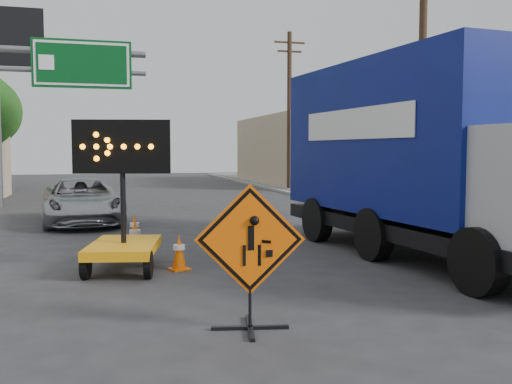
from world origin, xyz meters
name	(u,v)px	position (x,y,z in m)	size (l,w,h in m)	color
ground	(288,324)	(0.00, 0.00, 0.00)	(100.00, 100.00, 0.00)	#2D2D30
curb_right	(338,204)	(7.20, 15.00, 0.06)	(0.40, 60.00, 0.12)	gray
sidewalk_right	(388,202)	(9.50, 15.00, 0.07)	(4.00, 60.00, 0.15)	gray
building_right_far	(330,150)	(13.00, 30.00, 2.30)	(10.00, 14.00, 4.60)	tan
highway_gantry	(49,83)	(-4.43, 17.96, 5.07)	(6.18, 0.38, 6.90)	slate
utility_pole_near	(422,80)	(8.00, 10.00, 4.68)	(1.80, 0.26, 9.00)	#432C1C
utility_pole_far	(289,109)	(8.00, 24.00, 4.68)	(1.80, 0.26, 9.00)	#432C1C
construction_sign	(250,254)	(-0.55, -0.07, 1.01)	(1.42, 1.01, 1.91)	black
arrow_board	(124,237)	(-2.01, 4.07, 0.65)	(1.83, 2.26, 2.92)	#FDA20E
pickup_truck	(82,201)	(-3.03, 11.77, 0.71)	(2.36, 5.13, 1.42)	#A7AAAE
box_truck	(427,168)	(4.44, 3.84, 1.96)	(3.51, 9.29, 4.31)	black
cone_a	(179,252)	(-0.96, 3.89, 0.35)	(0.45, 0.45, 0.70)	#FE6005
cone_b	(135,237)	(-1.70, 5.91, 0.38)	(0.49, 0.49, 0.77)	#FE6005
cone_c	(135,229)	(-1.62, 7.40, 0.36)	(0.47, 0.47, 0.73)	#FE6005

